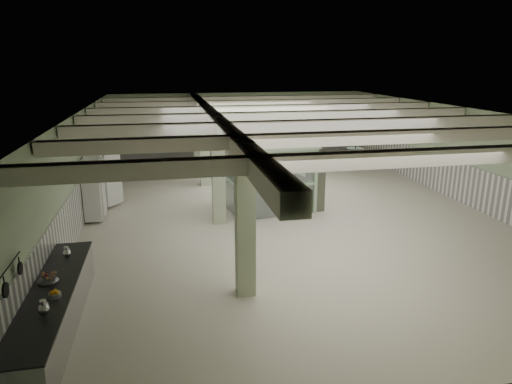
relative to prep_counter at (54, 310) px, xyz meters
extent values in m
plane|color=beige|center=(6.54, 6.76, -0.46)|extent=(20.00, 20.00, 0.00)
cube|color=beige|center=(6.54, 6.76, 3.14)|extent=(14.00, 20.00, 0.02)
cube|color=#AFC49C|center=(6.54, 16.76, 1.34)|extent=(14.00, 0.02, 3.60)
cube|color=#AFC49C|center=(6.54, -3.24, 1.34)|extent=(14.00, 0.02, 3.60)
cube|color=#AFC49C|center=(-0.46, 6.76, 1.34)|extent=(0.02, 20.00, 3.60)
cube|color=#AFC49C|center=(13.54, 6.76, 1.34)|extent=(0.02, 20.00, 3.60)
cube|color=white|center=(-0.43, 6.76, 0.29)|extent=(0.05, 19.90, 1.50)
cube|color=white|center=(13.52, 6.76, 0.29)|extent=(0.05, 19.90, 1.50)
cube|color=white|center=(6.54, 16.74, 0.29)|extent=(13.90, 0.05, 1.50)
cube|color=white|center=(4.04, 6.76, 2.92)|extent=(0.45, 19.90, 0.40)
cube|color=white|center=(6.54, -0.74, 2.96)|extent=(13.90, 0.35, 0.32)
cube|color=white|center=(6.54, 1.76, 2.96)|extent=(13.90, 0.35, 0.32)
cube|color=white|center=(6.54, 4.26, 2.96)|extent=(13.90, 0.35, 0.32)
cube|color=white|center=(6.54, 6.76, 2.96)|extent=(13.90, 0.35, 0.32)
cube|color=white|center=(6.54, 9.26, 2.96)|extent=(13.90, 0.35, 0.32)
cube|color=white|center=(6.54, 11.76, 2.96)|extent=(13.90, 0.35, 0.32)
cube|color=white|center=(6.54, 14.26, 2.96)|extent=(13.90, 0.35, 0.32)
cube|color=#B4C39D|center=(4.04, 0.76, 1.34)|extent=(0.42, 0.42, 3.60)
cube|color=#B4C39D|center=(4.04, 5.76, 1.34)|extent=(0.42, 0.42, 3.60)
cube|color=#B4C39D|center=(4.04, 10.76, 1.34)|extent=(0.42, 0.42, 3.60)
cube|color=#B4C39D|center=(4.04, 14.76, 1.34)|extent=(0.42, 0.42, 3.60)
cylinder|color=black|center=(-0.39, -0.84, 1.39)|extent=(0.02, 1.20, 0.02)
cone|color=#304030|center=(7.04, 1.76, 2.59)|extent=(0.44, 0.44, 0.22)
cone|color=#304030|center=(7.04, 7.26, 2.59)|extent=(0.44, 0.44, 0.22)
cone|color=#304030|center=(7.04, 12.26, 2.59)|extent=(0.44, 0.44, 0.22)
cube|color=#B0B0B4|center=(0.00, 0.00, -0.02)|extent=(0.83, 4.93, 0.88)
cube|color=black|center=(0.00, 0.00, 0.43)|extent=(0.87, 4.97, 0.04)
cylinder|color=#B2B2B7|center=(0.14, -0.33, 0.48)|extent=(0.26, 0.26, 0.08)
cylinder|color=black|center=(-0.34, -1.34, 1.17)|extent=(0.04, 0.26, 0.26)
cylinder|color=black|center=(-0.34, -0.50, 1.17)|extent=(0.03, 0.24, 0.24)
cube|color=silver|center=(-0.11, 7.53, 0.57)|extent=(0.56, 2.24, 2.05)
cube|color=silver|center=(0.20, 7.02, 0.57)|extent=(0.06, 0.84, 1.95)
cube|color=silver|center=(0.32, 8.14, 0.57)|extent=(0.53, 0.72, 1.95)
cube|color=silver|center=(0.24, 7.02, 0.57)|extent=(0.02, 0.05, 0.30)
cube|color=silver|center=(0.24, 8.04, 0.57)|extent=(0.02, 0.05, 0.30)
cube|color=#9CBD97|center=(4.75, 5.72, 0.71)|extent=(0.14, 0.14, 2.34)
cube|color=#9CBD97|center=(4.41, 8.04, 0.71)|extent=(0.14, 0.14, 2.34)
cube|color=#9CBD97|center=(7.53, 6.12, 0.71)|extent=(0.14, 0.14, 2.34)
cube|color=#9CBD97|center=(7.20, 8.44, 0.71)|extent=(0.14, 0.14, 2.34)
cube|color=#9CBD97|center=(5.97, 7.08, 1.94)|extent=(3.40, 3.00, 0.12)
cube|color=silver|center=(6.14, 5.92, 0.09)|extent=(2.59, 0.43, 1.05)
cube|color=silver|center=(6.14, 5.92, 1.32)|extent=(2.59, 0.43, 1.22)
cube|color=silver|center=(5.81, 8.24, 0.09)|extent=(2.59, 0.43, 1.05)
cube|color=silver|center=(5.81, 8.24, 1.32)|extent=(2.59, 0.43, 1.22)
cube|color=silver|center=(4.58, 6.88, 0.09)|extent=(0.37, 2.13, 1.05)
cube|color=silver|center=(4.58, 6.88, 1.32)|extent=(0.37, 2.13, 1.22)
cube|color=silver|center=(7.36, 7.28, 0.09)|extent=(0.37, 2.13, 1.05)
cube|color=silver|center=(7.36, 7.28, 1.32)|extent=(0.37, 2.13, 1.22)
cube|color=#545849|center=(7.67, 6.51, 0.27)|extent=(0.55, 0.73, 1.46)
camera|label=1|loc=(2.35, -8.78, 4.78)|focal=32.00mm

